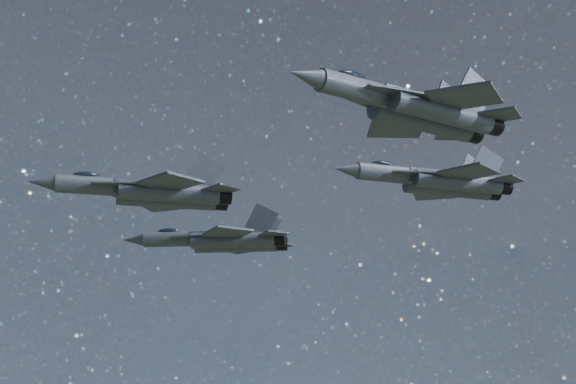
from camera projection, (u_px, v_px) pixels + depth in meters
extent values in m
cylinder|color=#383C46|center=(101.00, 186.00, 76.47)|extent=(7.11, 1.68, 1.49)
cone|color=#383C46|center=(41.00, 182.00, 75.46)|extent=(2.33, 1.40, 1.34)
ellipsoid|color=black|center=(86.00, 176.00, 76.41)|extent=(2.30, 1.06, 0.74)
cube|color=#383C46|center=(163.00, 190.00, 77.54)|extent=(7.87, 1.64, 1.24)
cylinder|color=#383C46|center=(169.00, 193.00, 76.62)|extent=(8.06, 1.70, 1.49)
cylinder|color=#383C46|center=(166.00, 199.00, 78.41)|extent=(8.06, 1.70, 1.49)
cylinder|color=black|center=(223.00, 196.00, 77.58)|extent=(1.28, 1.41, 1.38)
cylinder|color=black|center=(220.00, 202.00, 79.37)|extent=(1.28, 1.41, 1.38)
cube|color=#383C46|center=(123.00, 184.00, 75.60)|extent=(5.07, 1.85, 0.11)
cube|color=#383C46|center=(121.00, 193.00, 78.02)|extent=(5.08, 2.10, 0.11)
cube|color=#383C46|center=(170.00, 182.00, 74.48)|extent=(5.29, 5.43, 0.19)
cube|color=#383C46|center=(161.00, 204.00, 80.56)|extent=(5.21, 5.38, 0.19)
cube|color=#383C46|center=(221.00, 189.00, 76.39)|extent=(3.12, 3.18, 0.14)
cube|color=#383C46|center=(213.00, 203.00, 80.50)|extent=(3.07, 3.15, 0.14)
cube|color=#383C46|center=(204.00, 172.00, 77.50)|extent=(3.32, 0.45, 3.40)
cube|color=#383C46|center=(200.00, 181.00, 79.73)|extent=(3.32, 0.51, 3.40)
cylinder|color=#383C46|center=(180.00, 239.00, 110.78)|extent=(8.54, 4.17, 1.77)
cone|color=#383C46|center=(134.00, 240.00, 111.28)|extent=(3.07, 2.32, 1.59)
ellipsoid|color=black|center=(169.00, 232.00, 111.14)|extent=(2.93, 1.94, 0.87)
cube|color=#383C46|center=(231.00, 238.00, 110.22)|extent=(9.39, 4.38, 1.47)
cylinder|color=#383C46|center=(233.00, 240.00, 108.95)|extent=(9.62, 4.51, 1.77)
cylinder|color=#383C46|center=(236.00, 245.00, 111.12)|extent=(9.62, 4.51, 1.77)
cylinder|color=black|center=(279.00, 239.00, 108.47)|extent=(1.89, 2.00, 1.63)
cylinder|color=black|center=(281.00, 244.00, 110.64)|extent=(1.89, 2.00, 1.63)
cube|color=#383C46|center=(195.00, 237.00, 109.09)|extent=(5.79, 3.89, 0.14)
cube|color=#383C46|center=(200.00, 243.00, 112.02)|extent=(6.00, 1.88, 0.14)
cube|color=#383C46|center=(227.00, 233.00, 106.43)|extent=(5.41, 5.82, 0.23)
cube|color=#383C46|center=(238.00, 248.00, 113.81)|extent=(6.51, 6.45, 0.23)
cube|color=#383C46|center=(273.00, 234.00, 107.16)|extent=(3.17, 3.34, 0.17)
cube|color=#383C46|center=(278.00, 245.00, 112.15)|extent=(3.85, 3.84, 0.17)
cube|color=#383C46|center=(262.00, 221.00, 108.96)|extent=(3.72, 1.64, 4.04)
cube|color=#383C46|center=(265.00, 226.00, 111.68)|extent=(3.90, 1.03, 4.04)
cylinder|color=#383C46|center=(366.00, 92.00, 65.06)|extent=(7.77, 4.40, 1.63)
cone|color=#383C46|center=(306.00, 76.00, 62.39)|extent=(2.87, 2.29, 1.46)
ellipsoid|color=black|center=(352.00, 77.00, 64.61)|extent=(2.71, 1.95, 0.80)
cube|color=#383C46|center=(427.00, 108.00, 67.94)|extent=(8.52, 4.66, 1.36)
cylinder|color=#383C46|center=(442.00, 111.00, 67.20)|extent=(8.74, 4.80, 1.63)
cylinder|color=#383C46|center=(422.00, 120.00, 68.87)|extent=(8.74, 4.80, 1.63)
cylinder|color=black|center=(491.00, 124.00, 69.76)|extent=(1.82, 1.90, 1.50)
cylinder|color=black|center=(471.00, 132.00, 71.43)|extent=(1.82, 1.90, 1.50)
cube|color=#383C46|center=(401.00, 93.00, 64.90)|extent=(5.55, 2.16, 0.13)
cube|color=#383C46|center=(375.00, 105.00, 67.16)|extent=(5.18, 3.92, 0.13)
cube|color=#383C46|center=(464.00, 97.00, 65.14)|extent=(5.96, 5.85, 0.21)
cube|color=#383C46|center=(397.00, 127.00, 70.82)|extent=(4.68, 5.11, 0.21)
cube|color=#383C46|center=(500.00, 115.00, 68.51)|extent=(3.53, 3.50, 0.16)
cube|color=#383C46|center=(454.00, 134.00, 72.35)|extent=(2.74, 2.92, 0.16)
cube|color=#383C46|center=(474.00, 93.00, 69.15)|extent=(3.52, 1.24, 3.71)
cube|color=#383C46|center=(449.00, 104.00, 71.24)|extent=(3.32, 1.78, 3.71)
cylinder|color=#383C46|center=(396.00, 174.00, 85.77)|extent=(7.54, 2.39, 1.56)
cone|color=#383C46|center=(346.00, 169.00, 84.33)|extent=(2.55, 1.66, 1.40)
ellipsoid|color=black|center=(383.00, 165.00, 85.62)|extent=(2.49, 1.31, 0.77)
cube|color=#383C46|center=(448.00, 180.00, 87.32)|extent=(8.33, 2.42, 1.30)
cylinder|color=#383C46|center=(458.00, 182.00, 86.40)|extent=(8.54, 2.50, 1.56)
cylinder|color=#383C46|center=(448.00, 188.00, 88.23)|extent=(8.54, 2.50, 1.56)
cylinder|color=black|center=(503.00, 187.00, 87.78)|extent=(1.46, 1.58, 1.44)
cylinder|color=black|center=(492.00, 192.00, 89.61)|extent=(1.46, 1.58, 1.44)
cube|color=#383C46|center=(421.00, 173.00, 85.04)|extent=(5.28, 1.51, 0.12)
cube|color=#383C46|center=(408.00, 182.00, 87.52)|extent=(5.30, 2.62, 0.12)
cube|color=#383C46|center=(469.00, 173.00, 84.20)|extent=(5.66, 5.74, 0.20)
cube|color=#383C46|center=(434.00, 193.00, 90.42)|extent=(5.29, 5.53, 0.20)
cube|color=#383C46|center=(506.00, 180.00, 86.53)|extent=(3.34, 3.38, 0.15)
cube|color=#383C46|center=(481.00, 194.00, 90.74)|extent=(3.11, 3.22, 0.15)
cube|color=#383C46|center=(487.00, 164.00, 87.56)|extent=(3.49, 0.55, 3.57)
cube|color=#383C46|center=(473.00, 172.00, 89.85)|extent=(3.45, 0.83, 3.57)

